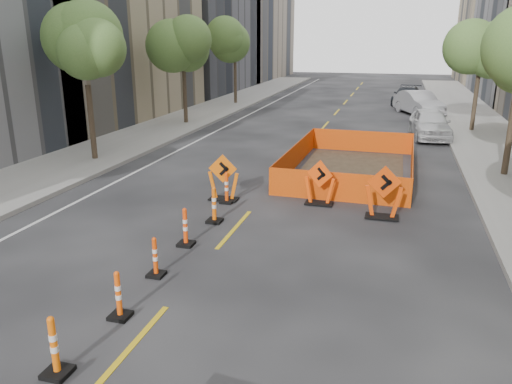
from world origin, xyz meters
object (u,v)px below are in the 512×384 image
(channelizer_2, at_px, (118,295))
(channelizer_3, at_px, (155,257))
(channelizer_1, at_px, (54,346))
(channelizer_6, at_px, (227,188))
(parked_car_far, at_px, (407,96))
(parked_car_near, at_px, (430,124))
(chevron_sign_left, at_px, (223,178))
(channelizer_5, at_px, (214,205))
(channelizer_4, at_px, (185,227))
(chevron_sign_right, at_px, (384,192))
(parked_car_mid, at_px, (419,103))
(chevron_sign_center, at_px, (320,183))

(channelizer_2, bearing_deg, channelizer_3, 94.18)
(channelizer_1, distance_m, channelizer_6, 9.05)
(channelizer_3, bearing_deg, parked_car_far, 80.17)
(parked_car_near, bearing_deg, parked_car_far, 88.79)
(channelizer_2, relative_size, chevron_sign_left, 0.63)
(channelizer_5, xyz_separation_m, chevron_sign_left, (-0.42, 2.04, 0.24))
(chevron_sign_left, distance_m, parked_car_near, 14.96)
(channelizer_1, relative_size, channelizer_4, 1.03)
(chevron_sign_right, relative_size, parked_car_near, 0.36)
(chevron_sign_left, relative_size, chevron_sign_right, 0.96)
(channelizer_1, bearing_deg, channelizer_4, 91.02)
(parked_car_near, xyz_separation_m, parked_car_far, (-1.07, 14.20, -0.08))
(parked_car_near, bearing_deg, channelizer_5, -119.35)
(channelizer_2, xyz_separation_m, chevron_sign_left, (-0.47, 7.47, 0.29))
(channelizer_3, height_order, chevron_sign_left, chevron_sign_left)
(channelizer_5, bearing_deg, parked_car_mid, 75.08)
(chevron_sign_right, xyz_separation_m, parked_car_mid, (1.61, 22.18, -0.01))
(channelizer_1, height_order, parked_car_mid, parked_car_mid)
(chevron_sign_right, relative_size, parked_car_mid, 0.33)
(channelizer_3, relative_size, chevron_sign_center, 0.64)
(channelizer_2, relative_size, chevron_sign_center, 0.66)
(channelizer_4, relative_size, chevron_sign_center, 0.69)
(parked_car_near, height_order, parked_car_far, parked_car_near)
(channelizer_1, height_order, channelizer_3, channelizer_1)
(channelizer_4, bearing_deg, channelizer_3, -88.56)
(channelizer_3, distance_m, parked_car_near, 20.00)
(parked_car_mid, bearing_deg, channelizer_2, -126.26)
(channelizer_6, height_order, chevron_sign_center, chevron_sign_center)
(chevron_sign_left, distance_m, parked_car_mid, 22.85)
(channelizer_4, distance_m, chevron_sign_right, 6.00)
(chevron_sign_left, bearing_deg, parked_car_far, 70.93)
(parked_car_mid, bearing_deg, chevron_sign_left, -131.37)
(channelizer_2, height_order, chevron_sign_right, chevron_sign_right)
(channelizer_6, relative_size, parked_car_near, 0.23)
(channelizer_4, relative_size, chevron_sign_left, 0.66)
(channelizer_4, bearing_deg, chevron_sign_center, 56.20)
(channelizer_1, height_order, parked_car_near, parked_car_near)
(channelizer_1, distance_m, parked_car_far, 37.06)
(channelizer_1, bearing_deg, chevron_sign_center, 74.13)
(chevron_sign_right, bearing_deg, channelizer_2, -135.64)
(parked_car_near, relative_size, parked_car_far, 0.94)
(channelizer_2, distance_m, chevron_sign_left, 7.49)
(parked_car_near, bearing_deg, chevron_sign_center, -112.90)
(parked_car_near, bearing_deg, channelizer_1, -112.25)
(channelizer_2, xyz_separation_m, parked_car_near, (6.66, 20.61, 0.29))
(chevron_sign_left, bearing_deg, chevron_sign_right, -10.56)
(channelizer_3, height_order, channelizer_4, channelizer_4)
(channelizer_4, bearing_deg, parked_car_mid, 75.82)
(channelizer_4, distance_m, chevron_sign_left, 3.87)
(chevron_sign_right, bearing_deg, chevron_sign_center, 147.04)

